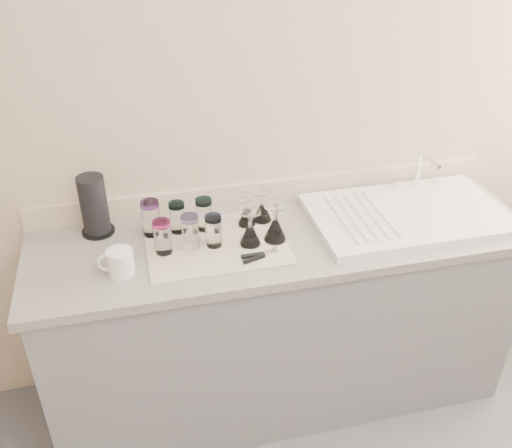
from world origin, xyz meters
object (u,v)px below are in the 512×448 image
object	(u,v)px
tumbler_magenta	(163,237)
white_mug	(120,262)
goblet_back_left	(246,215)
tumbler_cyan	(177,217)
sink_unit	(407,214)
tumbler_teal	(151,218)
goblet_back_right	(263,210)
can_opener	(260,255)
tumbler_blue	(190,232)
tumbler_purple	(204,214)
goblet_front_left	(250,232)
paper_towel_roll	(94,206)
goblet_front_right	(275,228)
tumbler_lavender	(214,231)

from	to	relation	value
tumbler_magenta	white_mug	world-z (taller)	tumbler_magenta
goblet_back_left	white_mug	xyz separation A→B (m)	(-0.52, -0.21, -0.00)
tumbler_cyan	white_mug	distance (m)	0.33
sink_unit	tumbler_teal	xyz separation A→B (m)	(-1.07, 0.12, 0.06)
goblet_back_right	can_opener	xyz separation A→B (m)	(-0.08, -0.26, -0.04)
sink_unit	tumbler_blue	world-z (taller)	sink_unit
tumbler_purple	goblet_front_left	xyz separation A→B (m)	(0.16, -0.15, -0.02)
tumbler_blue	goblet_back_right	xyz separation A→B (m)	(0.32, 0.13, -0.02)
can_opener	goblet_front_left	bearing A→B (deg)	98.48
goblet_back_left	can_opener	size ratio (longest dim) A/B	0.90
goblet_back_left	white_mug	size ratio (longest dim) A/B	0.94
goblet_front_left	white_mug	distance (m)	0.51
sink_unit	can_opener	distance (m)	0.70
tumbler_teal	goblet_front_left	world-z (taller)	goblet_front_left
tumbler_magenta	tumbler_blue	distance (m)	0.11
goblet_back_left	tumbler_magenta	bearing A→B (deg)	-160.90
tumbler_purple	goblet_back_left	size ratio (longest dim) A/B	1.03
paper_towel_roll	goblet_front_right	bearing A→B (deg)	-18.78
goblet_front_right	paper_towel_roll	bearing A→B (deg)	161.22
tumbler_lavender	white_mug	world-z (taller)	tumbler_lavender
tumbler_teal	can_opener	size ratio (longest dim) A/B	1.02
tumbler_purple	tumbler_magenta	world-z (taller)	tumbler_magenta
tumbler_teal	tumbler_lavender	distance (m)	0.27
tumbler_teal	paper_towel_roll	distance (m)	0.23
goblet_back_right	sink_unit	bearing A→B (deg)	-10.86
tumbler_blue	goblet_front_right	xyz separation A→B (m)	(0.33, -0.03, -0.02)
tumbler_purple	tumbler_blue	world-z (taller)	tumbler_blue
tumbler_lavender	goblet_back_right	xyz separation A→B (m)	(0.23, 0.14, -0.02)
goblet_front_left	tumbler_purple	bearing A→B (deg)	135.89
goblet_back_left	white_mug	bearing A→B (deg)	-157.84
goblet_back_left	tumbler_teal	bearing A→B (deg)	177.54
sink_unit	goblet_back_right	bearing A→B (deg)	169.14
tumbler_magenta	goblet_front_left	size ratio (longest dim) A/B	0.91
sink_unit	tumbler_cyan	world-z (taller)	sink_unit
tumbler_lavender	paper_towel_roll	world-z (taller)	paper_towel_roll
can_opener	tumbler_cyan	bearing A→B (deg)	137.09
tumbler_teal	tumbler_magenta	size ratio (longest dim) A/B	1.08
tumbler_lavender	paper_towel_roll	bearing A→B (deg)	153.93
tumbler_lavender	tumbler_teal	bearing A→B (deg)	148.84
tumbler_purple	sink_unit	bearing A→B (deg)	-7.11
sink_unit	white_mug	size ratio (longest dim) A/B	5.80
goblet_front_right	tumbler_blue	bearing A→B (deg)	175.45
tumbler_lavender	goblet_back_right	distance (m)	0.27
tumbler_blue	goblet_back_left	xyz separation A→B (m)	(0.25, 0.11, -0.03)
tumbler_lavender	goblet_back_left	world-z (taller)	same
goblet_front_right	can_opener	bearing A→B (deg)	-129.26
goblet_back_right	white_mug	bearing A→B (deg)	-158.92
goblet_front_left	goblet_front_right	xyz separation A→B (m)	(0.10, 0.01, 0.00)
goblet_back_right	tumbler_cyan	bearing A→B (deg)	-179.45
goblet_front_right	white_mug	xyz separation A→B (m)	(-0.61, -0.07, -0.01)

